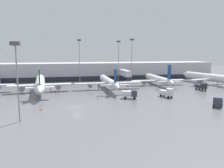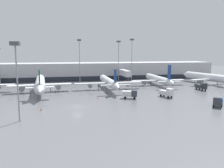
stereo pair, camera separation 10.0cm
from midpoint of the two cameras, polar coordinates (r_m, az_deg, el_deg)
The scene contains 17 objects.
ground_plane at distance 59.81m, azimuth -9.05°, elevation -5.89°, with size 320.00×320.00×0.00m, color slate.
terminal_building at distance 120.25m, azimuth -10.69°, elevation 3.29°, with size 160.00×31.58×9.00m.
parked_jet_1 at distance 99.28m, azimuth 12.01°, elevation 1.21°, with size 24.18×32.44×9.72m.
parked_jet_2 at distance 84.31m, azimuth -18.28°, elevation 0.14°, with size 22.74×39.03×9.34m.
parked_jet_4 at distance 108.86m, azimuth 24.33°, elevation 1.53°, with size 21.96×36.91×10.65m.
parked_jet_5 at distance 86.32m, azimuth -0.88°, elevation 0.57°, with size 26.79×33.84×8.83m.
service_truck_0 at distance 65.86m, azimuth 25.91°, elevation -4.00°, with size 4.81×5.01×2.71m.
service_truck_1 at distance 69.60m, azimuth 4.66°, elevation -2.52°, with size 5.06×3.38×2.66m.
service_truck_2 at distance 73.62m, azimuth 14.07°, elevation -2.13°, with size 3.41×5.43×2.99m.
service_truck_3 at distance 91.96m, azimuth 22.25°, elevation -0.49°, with size 2.19×5.59×2.91m.
traffic_cone_0 at distance 68.83m, azimuth -3.71°, elevation -3.71°, with size 0.43×0.43×0.55m.
traffic_cone_1 at distance 57.99m, azimuth -18.07°, elevation -6.27°, with size 0.36×0.36×0.73m.
traffic_cone_2 at distance 80.07m, azimuth -14.58°, elevation -2.25°, with size 0.50×0.50×0.64m.
apron_light_mast_0 at distance 112.12m, azimuth 1.69°, elevation 8.92°, with size 1.80×1.80×20.46m.
apron_light_mast_1 at distance 48.75m, azimuth -23.83°, elevation 6.17°, with size 1.80×1.80×16.66m.
apron_light_mast_3 at distance 107.26m, azimuth -8.58°, elevation 9.00°, with size 1.80×1.80×20.83m.
apron_light_mast_7 at distance 112.73m, azimuth 5.17°, elevation 9.22°, with size 1.80×1.80×21.43m.
Camera 1 is at (-2.81, -57.97, 14.41)m, focal length 35.00 mm.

